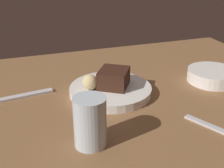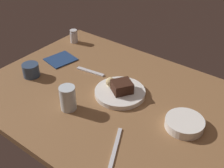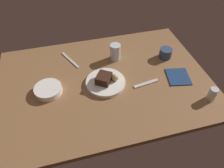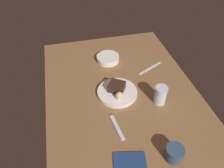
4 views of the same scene
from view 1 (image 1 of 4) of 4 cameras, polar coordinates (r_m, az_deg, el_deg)
dining_table at (r=79.46cm, az=0.42°, el=-3.75°), size 120.00×84.00×3.00cm
dessert_plate at (r=80.90cm, az=0.04°, el=-1.15°), size 22.11×22.11×2.16cm
chocolate_cake_slice at (r=79.67cm, az=0.33°, el=1.15°), size 10.66×10.91×4.73cm
bread_roll at (r=78.31cm, az=-4.23°, el=0.39°), size 4.08×4.08×4.08cm
water_glass at (r=58.86cm, az=-4.22°, el=-7.21°), size 6.56×6.56×10.48cm
side_bowl at (r=93.16cm, az=18.66°, el=1.53°), size 14.72×14.72×3.56cm
dessert_spoon at (r=82.86cm, az=-16.29°, el=-2.13°), size 15.10×3.89×0.70cm
butter_knife at (r=68.99cm, az=20.66°, el=-8.60°), size 9.46×17.74×0.50cm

